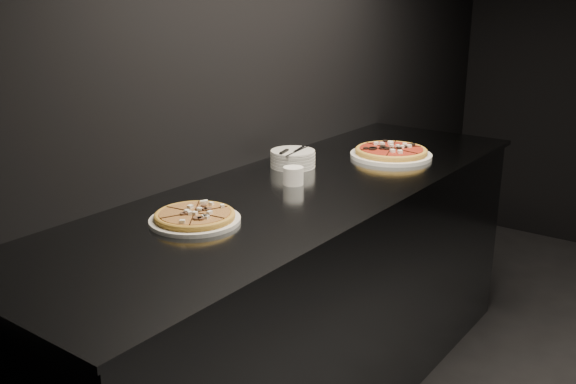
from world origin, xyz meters
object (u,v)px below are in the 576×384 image
Objects in this scene: pizza_mushroom at (195,217)px; pizza_tomato at (391,152)px; plate_stack at (293,158)px; cutlery at (292,151)px; counter at (303,298)px; ramekin at (293,175)px.

pizza_tomato reaches higher than pizza_mushroom.
cutlery is (0.01, -0.01, 0.04)m from plate_stack.
plate_stack is 0.93× the size of cutlery.
pizza_mushroom reaches higher than counter.
counter is at bearing -95.38° from pizza_tomato.
pizza_mushroom is 0.52m from ramekin.
counter is 0.50m from ramekin.
counter is 0.76m from pizza_tomato.
ramekin is (0.00, 0.52, 0.02)m from pizza_mushroom.
cutlery reaches higher than ramekin.
plate_stack is at bearing -123.54° from pizza_tomato.
cutlery is at bearing 101.21° from pizza_mushroom.
ramekin is at bearing -67.26° from cutlery.
plate_stack is 2.38× the size of ramekin.
pizza_tomato is (0.10, 1.10, 0.00)m from pizza_mushroom.
pizza_mushroom is at bearing -93.18° from cutlery.
pizza_tomato is at bearing 56.46° from plate_stack.
pizza_tomato is 2.00× the size of plate_stack.
counter is at bearing 5.82° from ramekin.
pizza_mushroom is 1.46× the size of cutlery.
pizza_tomato is at bearing 84.62° from counter.
plate_stack is (-0.15, 0.72, 0.02)m from pizza_mushroom.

